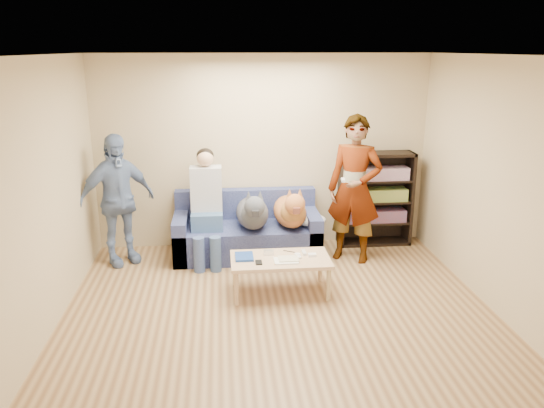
{
  "coord_description": "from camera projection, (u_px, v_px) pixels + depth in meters",
  "views": [
    {
      "loc": [
        -0.56,
        -4.57,
        2.66
      ],
      "look_at": [
        0.0,
        1.2,
        0.95
      ],
      "focal_mm": 35.0,
      "sensor_mm": 36.0,
      "label": 1
    }
  ],
  "objects": [
    {
      "name": "ground",
      "position": [
        284.0,
        332.0,
        5.17
      ],
      "size": [
        5.0,
        5.0,
        0.0
      ],
      "primitive_type": "plane",
      "color": "brown",
      "rests_on": "ground"
    },
    {
      "name": "ceiling",
      "position": [
        286.0,
        55.0,
        4.43
      ],
      "size": [
        5.0,
        5.0,
        0.0
      ],
      "primitive_type": "plane",
      "rotation": [
        3.14,
        0.0,
        0.0
      ],
      "color": "white",
      "rests_on": "ground"
    },
    {
      "name": "wall_back",
      "position": [
        263.0,
        152.0,
        7.18
      ],
      "size": [
        4.5,
        0.0,
        4.5
      ],
      "primitive_type": "plane",
      "rotation": [
        1.57,
        0.0,
        0.0
      ],
      "color": "tan",
      "rests_on": "ground"
    },
    {
      "name": "wall_front",
      "position": [
        351.0,
        359.0,
        2.41
      ],
      "size": [
        4.5,
        0.0,
        4.5
      ],
      "primitive_type": "plane",
      "rotation": [
        -1.57,
        0.0,
        0.0
      ],
      "color": "tan",
      "rests_on": "ground"
    },
    {
      "name": "wall_left",
      "position": [
        27.0,
        212.0,
        4.59
      ],
      "size": [
        0.0,
        5.0,
        5.0
      ],
      "primitive_type": "plane",
      "rotation": [
        1.57,
        0.0,
        1.57
      ],
      "color": "tan",
      "rests_on": "ground"
    },
    {
      "name": "wall_right",
      "position": [
        521.0,
        198.0,
        5.01
      ],
      "size": [
        0.0,
        5.0,
        5.0
      ],
      "primitive_type": "plane",
      "rotation": [
        1.57,
        0.0,
        -1.57
      ],
      "color": "tan",
      "rests_on": "ground"
    },
    {
      "name": "blanket",
      "position": [
        311.0,
        220.0,
        6.92
      ],
      "size": [
        0.41,
        0.35,
        0.14
      ],
      "primitive_type": "ellipsoid",
      "color": "#A5A5AA",
      "rests_on": "sofa"
    },
    {
      "name": "person_standing_right",
      "position": [
        354.0,
        189.0,
        6.7
      ],
      "size": [
        0.82,
        0.72,
        1.88
      ],
      "primitive_type": "imported",
      "rotation": [
        0.0,
        0.0,
        -0.49
      ],
      "color": "gray",
      "rests_on": "ground"
    },
    {
      "name": "person_standing_left",
      "position": [
        117.0,
        200.0,
        6.62
      ],
      "size": [
        1.05,
        0.87,
        1.67
      ],
      "primitive_type": "imported",
      "rotation": [
        0.0,
        0.0,
        0.56
      ],
      "color": "#7181B6",
      "rests_on": "ground"
    },
    {
      "name": "held_controller",
      "position": [
        343.0,
        180.0,
        6.44
      ],
      "size": [
        0.06,
        0.13,
        0.03
      ],
      "primitive_type": "cube",
      "rotation": [
        0.0,
        0.0,
        -0.14
      ],
      "color": "silver",
      "rests_on": "person_standing_right"
    },
    {
      "name": "notebook_blue",
      "position": [
        244.0,
        257.0,
        5.89
      ],
      "size": [
        0.2,
        0.26,
        0.03
      ],
      "primitive_type": "cube",
      "color": "navy",
      "rests_on": "coffee_table"
    },
    {
      "name": "papers",
      "position": [
        286.0,
        261.0,
        5.79
      ],
      "size": [
        0.26,
        0.2,
        0.02
      ],
      "primitive_type": "cube",
      "color": "white",
      "rests_on": "coffee_table"
    },
    {
      "name": "magazine",
      "position": [
        288.0,
        259.0,
        5.81
      ],
      "size": [
        0.22,
        0.17,
        0.01
      ],
      "primitive_type": "cube",
      "color": "beige",
      "rests_on": "coffee_table"
    },
    {
      "name": "camera_silver",
      "position": [
        269.0,
        252.0,
        5.98
      ],
      "size": [
        0.11,
        0.06,
        0.05
      ],
      "primitive_type": "cube",
      "color": "silver",
      "rests_on": "coffee_table"
    },
    {
      "name": "controller_a",
      "position": [
        304.0,
        252.0,
        6.0
      ],
      "size": [
        0.04,
        0.13,
        0.03
      ],
      "primitive_type": "cube",
      "color": "silver",
      "rests_on": "coffee_table"
    },
    {
      "name": "controller_b",
      "position": [
        312.0,
        255.0,
        5.93
      ],
      "size": [
        0.09,
        0.06,
        0.03
      ],
      "primitive_type": "cube",
      "color": "white",
      "rests_on": "coffee_table"
    },
    {
      "name": "headphone_cup_a",
      "position": [
        298.0,
        257.0,
        5.88
      ],
      "size": [
        0.07,
        0.07,
        0.02
      ],
      "primitive_type": "cylinder",
      "color": "white",
      "rests_on": "coffee_table"
    },
    {
      "name": "headphone_cup_b",
      "position": [
        297.0,
        254.0,
        5.95
      ],
      "size": [
        0.07,
        0.07,
        0.02
      ],
      "primitive_type": "cylinder",
      "color": "white",
      "rests_on": "coffee_table"
    },
    {
      "name": "pen_orange",
      "position": [
        280.0,
        263.0,
        5.73
      ],
      "size": [
        0.13,
        0.06,
        0.01
      ],
      "primitive_type": "cylinder",
      "rotation": [
        0.0,
        1.57,
        0.35
      ],
      "color": "orange",
      "rests_on": "coffee_table"
    },
    {
      "name": "pen_black",
      "position": [
        289.0,
        251.0,
        6.06
      ],
      "size": [
        0.13,
        0.08,
        0.01
      ],
      "primitive_type": "cylinder",
      "rotation": [
        0.0,
        1.57,
        -0.52
      ],
      "color": "black",
      "rests_on": "coffee_table"
    },
    {
      "name": "wallet",
      "position": [
        259.0,
        262.0,
        5.74
      ],
      "size": [
        0.07,
        0.12,
        0.02
      ],
      "primitive_type": "cube",
      "color": "black",
      "rests_on": "coffee_table"
    },
    {
      "name": "sofa",
      "position": [
        247.0,
        234.0,
        7.06
      ],
      "size": [
        1.9,
        0.85,
        0.82
      ],
      "color": "#515B93",
      "rests_on": "ground"
    },
    {
      "name": "person_seated",
      "position": [
        206.0,
        202.0,
        6.76
      ],
      "size": [
        0.4,
        0.73,
        1.47
      ],
      "color": "#446296",
      "rests_on": "sofa"
    },
    {
      "name": "dog_gray",
      "position": [
        253.0,
        212.0,
        6.78
      ],
      "size": [
        0.42,
        1.25,
        0.61
      ],
      "color": "#4B4C55",
      "rests_on": "sofa"
    },
    {
      "name": "dog_tan",
      "position": [
        291.0,
        211.0,
        6.84
      ],
      "size": [
        0.42,
        1.17,
        0.61
      ],
      "color": "#AF6035",
      "rests_on": "sofa"
    },
    {
      "name": "coffee_table",
      "position": [
        280.0,
        262.0,
        5.89
      ],
      "size": [
        1.1,
        0.6,
        0.42
      ],
      "color": "#D8B585",
      "rests_on": "ground"
    },
    {
      "name": "bookshelf",
      "position": [
        375.0,
        197.0,
        7.34
      ],
      "size": [
        1.0,
        0.34,
        1.3
      ],
      "color": "black",
      "rests_on": "ground"
    }
  ]
}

